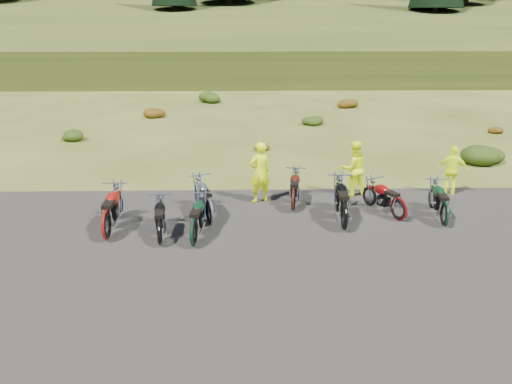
{
  "coord_description": "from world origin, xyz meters",
  "views": [
    {
      "loc": [
        -1.08,
        -11.56,
        5.43
      ],
      "look_at": [
        -0.77,
        1.26,
        0.91
      ],
      "focal_mm": 35.0,
      "sensor_mm": 36.0,
      "label": 1
    }
  ],
  "objects_px": {
    "person_middle": "(260,173)",
    "motorcycle_3": "(210,225)",
    "motorcycle_7": "(443,226)",
    "motorcycle_0": "(160,245)"
  },
  "relations": [
    {
      "from": "motorcycle_3",
      "to": "motorcycle_0",
      "type": "bearing_deg",
      "value": 120.33
    },
    {
      "from": "motorcycle_0",
      "to": "motorcycle_7",
      "type": "relative_size",
      "value": 0.97
    },
    {
      "from": "motorcycle_7",
      "to": "person_middle",
      "type": "bearing_deg",
      "value": 74.08
    },
    {
      "from": "person_middle",
      "to": "motorcycle_3",
      "type": "bearing_deg",
      "value": 26.48
    },
    {
      "from": "motorcycle_0",
      "to": "motorcycle_3",
      "type": "xyz_separation_m",
      "value": [
        1.17,
        1.29,
        0.0
      ]
    },
    {
      "from": "motorcycle_7",
      "to": "motorcycle_0",
      "type": "bearing_deg",
      "value": 103.57
    },
    {
      "from": "motorcycle_0",
      "to": "motorcycle_3",
      "type": "bearing_deg",
      "value": -48.73
    },
    {
      "from": "motorcycle_0",
      "to": "motorcycle_3",
      "type": "distance_m",
      "value": 1.74
    },
    {
      "from": "motorcycle_0",
      "to": "motorcycle_7",
      "type": "height_order",
      "value": "motorcycle_7"
    },
    {
      "from": "motorcycle_0",
      "to": "person_middle",
      "type": "bearing_deg",
      "value": -47.47
    }
  ]
}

